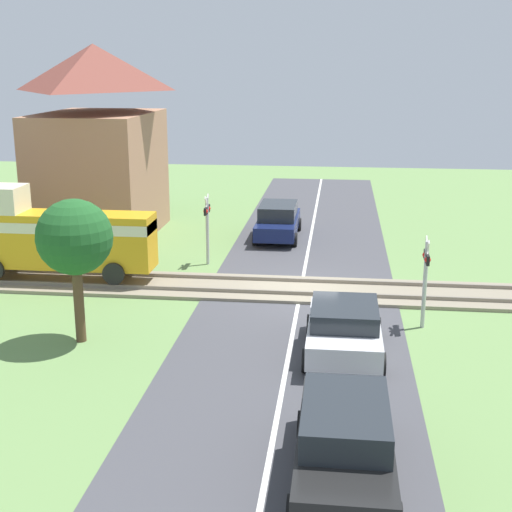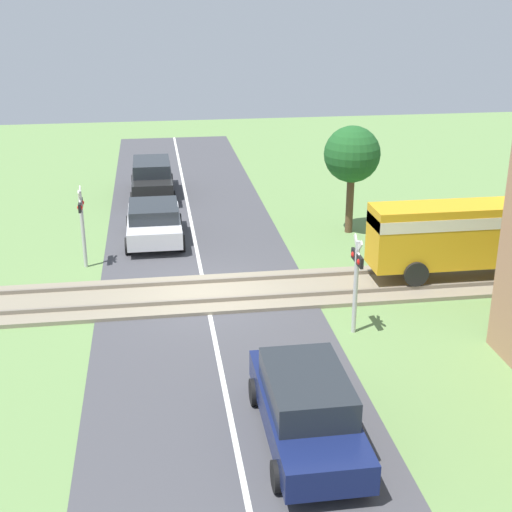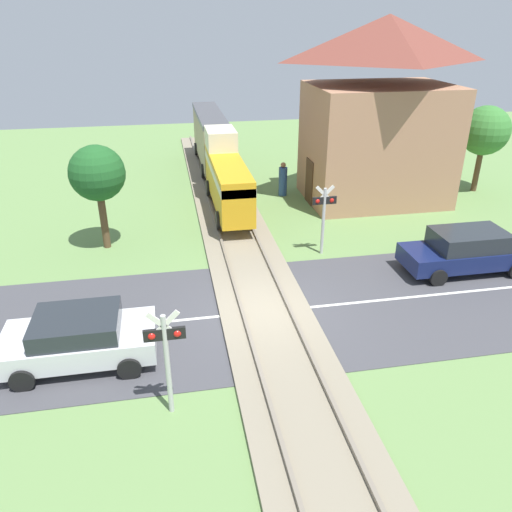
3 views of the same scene
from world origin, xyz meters
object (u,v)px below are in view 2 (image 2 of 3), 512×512
at_px(car_near_crossing, 154,222).
at_px(crossing_signal_east_approach, 356,271).
at_px(car_far_side, 306,406).
at_px(car_behind_queue, 152,177).
at_px(crossing_signal_west_approach, 82,216).

height_order(car_near_crossing, crossing_signal_east_approach, crossing_signal_east_approach).
xyz_separation_m(car_far_side, crossing_signal_east_approach, (-4.56, 2.30, 0.96)).
xyz_separation_m(car_behind_queue, crossing_signal_west_approach, (8.31, -2.30, 0.93)).
relative_size(car_near_crossing, crossing_signal_east_approach, 1.43).
height_order(car_behind_queue, crossing_signal_east_approach, crossing_signal_east_approach).
relative_size(car_far_side, car_behind_queue, 0.99).
xyz_separation_m(car_far_side, crossing_signal_west_approach, (-10.48, -5.18, 0.96)).
xyz_separation_m(car_near_crossing, car_far_side, (12.73, 2.88, 0.05)).
xyz_separation_m(crossing_signal_west_approach, crossing_signal_east_approach, (5.91, 7.49, 0.00)).
bearing_deg(car_near_crossing, crossing_signal_east_approach, 32.39).
bearing_deg(crossing_signal_west_approach, car_far_side, 26.32).
bearing_deg(crossing_signal_east_approach, crossing_signal_west_approach, -128.31).
distance_m(car_far_side, crossing_signal_west_approach, 11.73).
relative_size(car_behind_queue, crossing_signal_east_approach, 1.68).
relative_size(car_near_crossing, car_behind_queue, 0.85).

